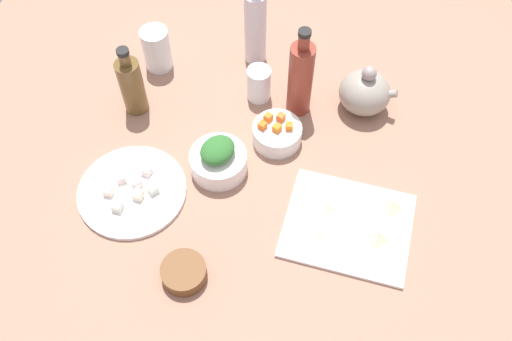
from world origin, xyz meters
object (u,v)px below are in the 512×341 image
(bowl_greens, at_px, (219,162))
(bottle_2, at_px, (255,27))
(bowl_carrots, at_px, (277,134))
(bowl_small_side, at_px, (184,272))
(drinking_glass_1, at_px, (259,84))
(cutting_board, at_px, (348,226))
(drinking_glass_0, at_px, (157,49))
(plate_tofu, at_px, (132,191))
(teapot, at_px, (365,92))
(bottle_0, at_px, (300,78))
(bottle_1, at_px, (132,85))

(bowl_greens, xyz_separation_m, bottle_2, (-0.03, 0.39, 0.09))
(bowl_carrots, distance_m, bowl_small_side, 0.43)
(drinking_glass_1, bearing_deg, cutting_board, -45.22)
(cutting_board, bearing_deg, drinking_glass_1, 134.78)
(bowl_carrots, distance_m, drinking_glass_1, 0.16)
(bowl_greens, xyz_separation_m, bowl_small_side, (0.02, -0.29, -0.01))
(bowl_greens, bearing_deg, bowl_carrots, 49.19)
(bottle_2, distance_m, drinking_glass_0, 0.28)
(plate_tofu, height_order, bowl_small_side, bowl_small_side)
(bottle_2, bearing_deg, teapot, -14.71)
(bottle_0, distance_m, bottle_2, 0.21)
(bowl_carrots, relative_size, drinking_glass_1, 1.28)
(cutting_board, bearing_deg, bottle_2, 129.22)
(bowl_small_side, bearing_deg, bowl_carrots, 78.30)
(plate_tofu, distance_m, bowl_small_side, 0.26)
(bowl_carrots, bearing_deg, bowl_greens, -130.81)
(bottle_1, relative_size, bottle_2, 0.78)
(drinking_glass_0, bearing_deg, bowl_greens, -45.12)
(cutting_board, bearing_deg, bowl_greens, 169.48)
(plate_tofu, bearing_deg, bottle_1, 111.84)
(cutting_board, xyz_separation_m, bottle_2, (-0.37, 0.45, 0.11))
(cutting_board, relative_size, plate_tofu, 1.10)
(cutting_board, xyz_separation_m, bowl_greens, (-0.34, 0.06, 0.02))
(plate_tofu, distance_m, bowl_greens, 0.22)
(bottle_1, bearing_deg, cutting_board, -16.52)
(bottle_2, height_order, drinking_glass_0, bottle_2)
(bottle_2, bearing_deg, bowl_greens, -85.61)
(bottle_0, bearing_deg, drinking_glass_0, 175.46)
(plate_tofu, xyz_separation_m, drinking_glass_1, (0.20, 0.38, 0.04))
(bowl_carrots, relative_size, teapot, 0.82)
(cutting_board, bearing_deg, bowl_carrots, 139.99)
(bottle_1, bearing_deg, bowl_small_side, -53.92)
(bowl_greens, relative_size, drinking_glass_1, 1.44)
(teapot, height_order, bottle_2, bottle_2)
(bowl_greens, relative_size, bowl_small_side, 1.39)
(drinking_glass_1, bearing_deg, plate_tofu, -117.10)
(cutting_board, height_order, bottle_1, bottle_1)
(cutting_board, relative_size, bowl_carrots, 2.30)
(bottle_0, bearing_deg, bowl_small_side, -101.52)
(bowl_small_side, bearing_deg, bowl_greens, 94.71)
(cutting_board, xyz_separation_m, teapot, (-0.04, 0.36, 0.05))
(teapot, relative_size, drinking_glass_0, 1.22)
(cutting_board, distance_m, teapot, 0.37)
(bowl_small_side, height_order, drinking_glass_1, drinking_glass_1)
(bowl_small_side, relative_size, teapot, 0.66)
(bowl_carrots, height_order, drinking_glass_0, drinking_glass_0)
(drinking_glass_1, bearing_deg, bottle_0, -4.17)
(bottle_0, xyz_separation_m, drinking_glass_0, (-0.41, 0.03, -0.05))
(plate_tofu, relative_size, bowl_greens, 1.87)
(teapot, xyz_separation_m, drinking_glass_0, (-0.57, -0.02, 0.00))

